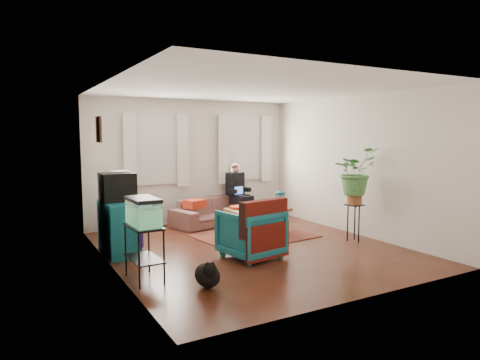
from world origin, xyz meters
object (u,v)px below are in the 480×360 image
dresser (119,228)px  aquarium_stand (144,253)px  armchair (251,231)px  plant_stand (354,223)px  coffee_table (258,221)px  sofa (215,207)px  side_table (122,219)px

dresser → aquarium_stand: bearing=-91.6°
armchair → plant_stand: bearing=169.7°
dresser → coffee_table: 2.66m
armchair → plant_stand: 2.10m
dresser → plant_stand: 3.99m
sofa → dresser: size_ratio=2.06×
sofa → side_table: size_ratio=2.97×
dresser → sofa: bearing=28.4°
side_table → armchair: bearing=-60.3°
plant_stand → dresser: bearing=162.6°
sofa → coffee_table: size_ratio=1.63×
sofa → coffee_table: 1.21m
sofa → dresser: (-2.30, -1.31, 0.04)m
dresser → armchair: bearing=-35.9°
dresser → armchair: (1.71, -1.18, -0.00)m
sofa → side_table: bearing=166.3°
aquarium_stand → plant_stand: (3.82, 0.22, -0.03)m
side_table → dresser: dresser is taller
coffee_table → aquarium_stand: bearing=-148.3°
dresser → aquarium_stand: dresser is taller
dresser → plant_stand: size_ratio=1.41×
dresser → side_table: bearing=73.3°
armchair → sofa: bearing=-113.5°
armchair → plant_stand: size_ratio=1.25×
sofa → aquarium_stand: 3.57m
dresser → armchair: 2.08m
armchair → coffee_table: bearing=-135.3°
dresser → coffee_table: (2.65, 0.15, -0.17)m
sofa → coffee_table: bearing=-89.3°
dresser → aquarium_stand: (-0.01, -1.41, -0.06)m
side_table → plant_stand: size_ratio=0.97×
side_table → coffee_table: bearing=-24.9°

